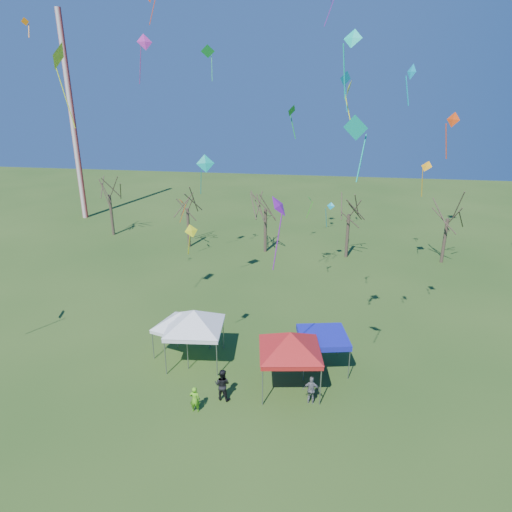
{
  "coord_description": "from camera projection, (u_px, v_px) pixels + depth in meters",
  "views": [
    {
      "loc": [
        3.86,
        -20.63,
        16.26
      ],
      "look_at": [
        0.07,
        3.0,
        7.42
      ],
      "focal_mm": 32.0,
      "sensor_mm": 36.0,
      "label": 1
    }
  ],
  "objects": [
    {
      "name": "tree_3",
      "position": [
        350.0,
        199.0,
        44.58
      ],
      "size": [
        3.59,
        3.59,
        7.91
      ],
      "color": "#3D2D21",
      "rests_on": "ground"
    },
    {
      "name": "kite_20",
      "position": [
        26.0,
        23.0,
        25.75
      ],
      "size": [
        0.49,
        0.32,
        1.07
      ],
      "rotation": [
        0.0,
        0.0,
        3.35
      ],
      "color": "orange",
      "rests_on": "ground"
    },
    {
      "name": "ground",
      "position": [
        246.0,
        400.0,
        25.31
      ],
      "size": [
        140.0,
        140.0,
        0.0
      ],
      "primitive_type": "plane",
      "color": "#2A4C18",
      "rests_on": "ground"
    },
    {
      "name": "kite_9",
      "position": [
        411.0,
        73.0,
        19.98
      ],
      "size": [
        0.44,
        0.69,
        1.78
      ],
      "rotation": [
        0.0,
        0.0,
        5.15
      ],
      "color": "#0EAFD2",
      "rests_on": "ground"
    },
    {
      "name": "tree_4",
      "position": [
        450.0,
        203.0,
        43.16
      ],
      "size": [
        3.58,
        3.58,
        7.89
      ],
      "color": "#3D2D21",
      "rests_on": "ground"
    },
    {
      "name": "tree_0",
      "position": [
        108.0,
        180.0,
        51.52
      ],
      "size": [
        3.83,
        3.83,
        8.44
      ],
      "color": "#3D2D21",
      "rests_on": "ground"
    },
    {
      "name": "tree_1",
      "position": [
        187.0,
        194.0,
        47.73
      ],
      "size": [
        3.42,
        3.42,
        7.54
      ],
      "color": "#3D2D21",
      "rests_on": "ground"
    },
    {
      "name": "kite_12",
      "position": [
        426.0,
        167.0,
        38.85
      ],
      "size": [
        1.19,
        1.15,
        3.17
      ],
      "rotation": [
        0.0,
        0.0,
        5.58
      ],
      "color": "#FFA10D",
      "rests_on": "ground"
    },
    {
      "name": "radio_mast",
      "position": [
        73.0,
        120.0,
        56.63
      ],
      "size": [
        0.7,
        0.7,
        25.0
      ],
      "primitive_type": "cylinder",
      "color": "silver",
      "rests_on": "ground"
    },
    {
      "name": "tent_white_mid",
      "position": [
        180.0,
        315.0,
        28.75
      ],
      "size": [
        3.77,
        3.77,
        3.47
      ],
      "rotation": [
        0.0,
        0.0,
        -0.28
      ],
      "color": "gray",
      "rests_on": "ground"
    },
    {
      "name": "kite_19",
      "position": [
        310.0,
        199.0,
        39.19
      ],
      "size": [
        0.61,
        0.82,
        2.01
      ],
      "rotation": [
        0.0,
        0.0,
        1.74
      ],
      "color": "green",
      "rests_on": "ground"
    },
    {
      "name": "kite_13",
      "position": [
        182.0,
        202.0,
        43.85
      ],
      "size": [
        1.0,
        1.14,
        2.37
      ],
      "rotation": [
        0.0,
        0.0,
        2.0
      ],
      "color": "#F04D0C",
      "rests_on": "ground"
    },
    {
      "name": "kite_5",
      "position": [
        279.0,
        207.0,
        20.24
      ],
      "size": [
        0.94,
        1.22,
        3.5
      ],
      "rotation": [
        0.0,
        0.0,
        1.34
      ],
      "color": "purple",
      "rests_on": "ground"
    },
    {
      "name": "kite_1",
      "position": [
        191.0,
        231.0,
        25.48
      ],
      "size": [
        0.9,
        0.87,
        1.79
      ],
      "rotation": [
        0.0,
        0.0,
        0.72
      ],
      "color": "yellow",
      "rests_on": "ground"
    },
    {
      "name": "person_dark",
      "position": [
        222.0,
        385.0,
        25.07
      ],
      "size": [
        1.01,
        0.85,
        1.86
      ],
      "primitive_type": "imported",
      "rotation": [
        0.0,
        0.0,
        2.97
      ],
      "color": "black",
      "rests_on": "ground"
    },
    {
      "name": "tent_blue",
      "position": [
        323.0,
        337.0,
        27.58
      ],
      "size": [
        3.42,
        3.42,
        2.26
      ],
      "rotation": [
        0.0,
        0.0,
        0.21
      ],
      "color": "gray",
      "rests_on": "ground"
    },
    {
      "name": "kite_11",
      "position": [
        205.0,
        164.0,
        33.95
      ],
      "size": [
        1.49,
        1.09,
        3.05
      ],
      "rotation": [
        0.0,
        0.0,
        0.43
      ],
      "color": "#0BAB93",
      "rests_on": "ground"
    },
    {
      "name": "tent_white_west",
      "position": [
        194.0,
        314.0,
        27.78
      ],
      "size": [
        4.66,
        4.66,
        4.12
      ],
      "rotation": [
        0.0,
        0.0,
        0.1
      ],
      "color": "gray",
      "rests_on": "ground"
    },
    {
      "name": "person_green",
      "position": [
        195.0,
        399.0,
        24.15
      ],
      "size": [
        0.57,
        0.39,
        1.51
      ],
      "primitive_type": "imported",
      "rotation": [
        0.0,
        0.0,
        3.2
      ],
      "color": "#62BD1E",
      "rests_on": "ground"
    },
    {
      "name": "person_grey",
      "position": [
        311.0,
        390.0,
        24.8
      ],
      "size": [
        0.97,
        0.43,
        1.63
      ],
      "primitive_type": "imported",
      "rotation": [
        0.0,
        0.0,
        3.11
      ],
      "color": "slate",
      "rests_on": "ground"
    },
    {
      "name": "kite_17",
      "position": [
        452.0,
        121.0,
        24.19
      ],
      "size": [
        0.7,
        0.75,
        2.52
      ],
      "rotation": [
        0.0,
        0.0,
        5.43
      ],
      "color": "#FF440D",
      "rests_on": "ground"
    },
    {
      "name": "kite_7",
      "position": [
        145.0,
        43.0,
        32.63
      ],
      "size": [
        1.25,
        1.22,
        3.41
      ],
      "rotation": [
        0.0,
        0.0,
        0.72
      ],
      "color": "#DD31A8",
      "rests_on": "ground"
    },
    {
      "name": "kite_8",
      "position": [
        57.0,
        56.0,
        23.31
      ],
      "size": [
        0.91,
        1.55,
        4.32
      ],
      "rotation": [
        0.0,
        0.0,
        4.88
      ],
      "color": "#D6EF19",
      "rests_on": "ground"
    },
    {
      "name": "kite_2",
      "position": [
        208.0,
        51.0,
        41.62
      ],
      "size": [
        1.41,
        0.97,
        3.18
      ],
      "rotation": [
        0.0,
        0.0,
        3.34
      ],
      "color": "green",
      "rests_on": "ground"
    },
    {
      "name": "tree_2",
      "position": [
        266.0,
        193.0,
        46.06
      ],
      "size": [
        3.71,
        3.71,
        8.18
      ],
      "color": "#3D2D21",
      "rests_on": "ground"
    },
    {
      "name": "kite_25",
      "position": [
        348.0,
        89.0,
        20.36
      ],
      "size": [
        0.38,
        0.82,
        1.79
      ],
      "rotation": [
        0.0,
        0.0,
        4.61
      ],
      "color": "#FBFF1A",
      "rests_on": "ground"
    },
    {
      "name": "kite_22",
      "position": [
        330.0,
        207.0,
        42.22
      ],
      "size": [
        0.86,
        0.78,
        2.53
      ],
      "rotation": [
        0.0,
        0.0,
        6.05
      ],
      "color": "#0B93AF",
      "rests_on": "ground"
    },
    {
      "name": "kite_18",
      "position": [
        345.0,
        79.0,
        24.25
      ],
      "size": [
        0.73,
        0.75,
        2.11
      ],
      "rotation": [
        0.0,
        0.0,
        3.95
      ],
      "color": "#0D9FC5",
      "rests_on": "ground"
    },
    {
      "name": "kite_0",
      "position": [
        352.0,
        41.0,
        18.8
      ],
      "size": [
        0.91,
        0.73,
        2.8
      ],
      "rotation": [
        0.0,
        0.0,
        5.88
      ],
      "color": "#0DD0A7",
      "rests_on": "ground"
    },
    {
      "name": "kite_24",
      "position": [
        291.0,
        111.0,
        28.43
      ],
      "size": [
        0.74,
        0.91,
        2.12
      ],
      "rotation": [
        0.0,
        0.0,
        4.24
      ],
      "color": "green",
      "rests_on": "ground"
    },
    {
      "name": "kite_27",
      "position": [
        356.0,
        128.0,
        17.34
      ],
      "size": [
        1.06,
        0.82,
        2.52
      ],
      "rotation": [
        0.0,
        0.0,
        2.69
      ],
      "color": "#0BB399",
      "rests_on": "ground"
    },
    {
      "name": "tent_red",
      "position": [
        290.0,
        336.0,
        25.2
      ],
      "size": [
        4.66,
        4.66,
        4.17
      ],
      "rotation": [
        0.0,
        0.0,
        0.17
      ],
      "color": "gray",
      "rests_on": "ground"
    }
  ]
}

